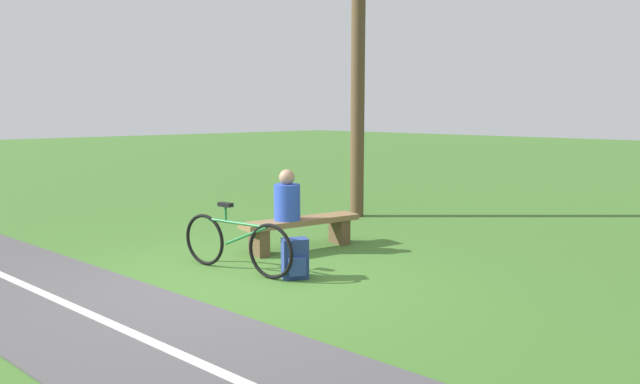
# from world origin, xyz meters

# --- Properties ---
(ground_plane) EXTENTS (80.00, 80.00, 0.00)m
(ground_plane) POSITION_xyz_m (0.00, 0.00, 0.00)
(ground_plane) COLOR #3D6B28
(bench) EXTENTS (1.84, 0.70, 0.45)m
(bench) POSITION_xyz_m (-1.69, -0.68, 0.31)
(bench) COLOR brown
(bench) RESTS_ON ground_plane
(person_seated) EXTENTS (0.43, 0.43, 0.71)m
(person_seated) POSITION_xyz_m (-1.47, -0.72, 0.75)
(person_seated) COLOR #2847B7
(person_seated) RESTS_ON bench
(bicycle) EXTENTS (0.38, 1.74, 0.85)m
(bicycle) POSITION_xyz_m (-0.32, -0.36, 0.35)
(bicycle) COLOR black
(bicycle) RESTS_ON ground_plane
(backpack) EXTENTS (0.35, 0.32, 0.48)m
(backpack) POSITION_xyz_m (-0.64, 0.36, 0.24)
(backpack) COLOR navy
(backpack) RESTS_ON ground_plane
(tree_by_path) EXTENTS (1.30, 1.28, 5.34)m
(tree_by_path) POSITION_xyz_m (-4.22, -1.90, 2.57)
(tree_by_path) COLOR brown
(tree_by_path) RESTS_ON ground_plane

